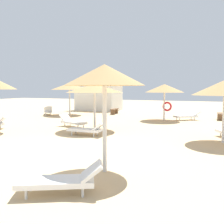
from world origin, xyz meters
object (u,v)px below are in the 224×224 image
parasol_3 (69,86)px  bench_0 (220,115)px  parasol_0 (94,88)px  parasol_2 (165,89)px  lounger_5 (62,180)px  lounger_2 (187,116)px  beach_cabana (99,96)px  lounger_6 (72,122)px  bench_1 (114,110)px  parasol_5 (104,76)px  lounger_3 (48,111)px  lounger_0 (87,129)px

parasol_3 → bench_0: bearing=7.3°
parasol_0 → parasol_2: 6.54m
parasol_0 → lounger_5: parasol_0 is taller
lounger_2 → beach_cabana: size_ratio=0.40×
parasol_0 → lounger_6: parasol_0 is taller
parasol_0 → beach_cabana: bearing=115.9°
lounger_5 → lounger_6: (-5.25, 8.62, 0.00)m
parasol_0 → bench_1: (-2.58, 8.75, -2.01)m
parasol_5 → bench_0: size_ratio=1.98×
parasol_3 → lounger_2: parasol_3 is taller
parasol_5 → lounger_5: 3.00m
parasol_0 → lounger_3: size_ratio=1.71×
parasol_5 → bench_1: bearing=112.4°
lounger_5 → bench_0: bearing=79.7°
lounger_2 → lounger_0: bearing=-113.5°
lounger_2 → beach_cabana: (-9.92, 5.09, 1.18)m
lounger_3 → beach_cabana: size_ratio=0.39×
beach_cabana → parasol_5: bearing=-62.7°
parasol_2 → bench_0: (3.77, 2.07, -1.98)m
parasol_3 → bench_0: (12.26, 1.58, -2.16)m
parasol_5 → beach_cabana: parasol_5 is taller
parasol_0 → bench_0: parasol_0 is taller
lounger_0 → bench_1: (-3.01, 10.38, 0.03)m
bench_1 → parasol_2: bearing=-27.9°
parasol_2 → lounger_6: size_ratio=1.42×
parasol_0 → parasol_5: bearing=-60.0°
lounger_0 → lounger_2: size_ratio=1.02×
parasol_0 → parasol_2: size_ratio=1.13×
bench_1 → parasol_5: bearing=-67.6°
parasol_2 → lounger_0: parasol_2 is taller
lounger_0 → lounger_5: same height
bench_0 → bench_1: size_ratio=0.99×
bench_0 → parasol_5: bearing=-100.8°
parasol_0 → lounger_5: bearing=-67.0°
parasol_5 → beach_cabana: (-9.41, 18.22, -1.22)m
bench_1 → beach_cabana: beach_cabana is taller
parasol_2 → lounger_5: bearing=-86.6°
bench_0 → bench_1: 8.96m
bench_1 → parasol_3: bearing=-146.0°
parasol_0 → lounger_3: bearing=143.1°
parasol_5 → lounger_6: (-5.45, 6.82, -2.38)m
parasol_2 → lounger_2: size_ratio=1.48×
bench_1 → beach_cabana: 4.68m
parasol_3 → beach_cabana: (0.12, 5.45, -1.02)m
bench_1 → lounger_2: bearing=-15.7°
lounger_5 → lounger_6: size_ratio=0.99×
bench_0 → bench_1: (-8.93, 0.67, 0.00)m
parasol_0 → parasol_5: 7.24m
parasol_0 → bench_0: size_ratio=2.08×
lounger_6 → bench_0: (8.19, 7.52, 0.03)m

